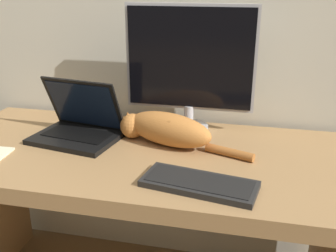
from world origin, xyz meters
The scene contains 5 objects.
desk centered at (0.00, 0.36, 0.60)m, with size 1.57×0.72×0.75m.
monitor centered at (0.16, 0.62, 1.03)m, with size 0.53×0.17×0.52m.
laptop centered at (-0.26, 0.43, 0.80)m, with size 0.37×0.29×0.24m.
external_keyboard centered at (0.27, 0.14, 0.76)m, with size 0.38×0.20×0.02m.
cat centered at (0.09, 0.45, 0.82)m, with size 0.54×0.25×0.13m.
Camera 1 is at (0.41, -0.94, 1.37)m, focal length 42.00 mm.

